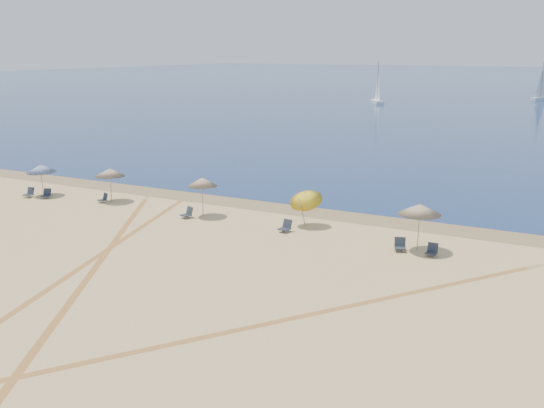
% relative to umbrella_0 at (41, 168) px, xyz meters
% --- Properties ---
extents(ocean, '(500.00, 500.00, 0.00)m').
position_rel_umbrella_0_xyz_m(ocean, '(18.43, 205.68, -2.00)').
color(ocean, '#0C2151').
rests_on(ocean, ground).
extents(wet_sand, '(500.00, 500.00, 0.00)m').
position_rel_umbrella_0_xyz_m(wet_sand, '(18.43, 4.68, -2.00)').
color(wet_sand, olive).
rests_on(wet_sand, ground).
extents(umbrella_0, '(2.10, 2.11, 2.35)m').
position_rel_umbrella_0_xyz_m(umbrella_0, '(0.00, 0.00, 0.00)').
color(umbrella_0, gray).
rests_on(umbrella_0, ground).
extents(umbrella_1, '(2.08, 2.09, 2.41)m').
position_rel_umbrella_0_xyz_m(umbrella_1, '(5.65, 0.89, 0.06)').
color(umbrella_1, gray).
rests_on(umbrella_1, ground).
extents(umbrella_2, '(1.88, 1.88, 2.57)m').
position_rel_umbrella_0_xyz_m(umbrella_2, '(13.55, 0.51, 0.22)').
color(umbrella_2, gray).
rests_on(umbrella_2, ground).
extents(umbrella_3, '(1.98, 2.01, 2.52)m').
position_rel_umbrella_0_xyz_m(umbrella_3, '(20.35, 1.28, -0.20)').
color(umbrella_3, gray).
rests_on(umbrella_3, ground).
extents(umbrella_4, '(2.25, 2.25, 2.61)m').
position_rel_umbrella_0_xyz_m(umbrella_4, '(27.53, -0.22, 0.26)').
color(umbrella_4, gray).
rests_on(umbrella_4, ground).
extents(chair_0, '(0.60, 0.70, 0.70)m').
position_rel_umbrella_0_xyz_m(chair_0, '(-0.52, -0.81, -1.70)').
color(chair_0, black).
rests_on(chair_0, ground).
extents(chair_1, '(0.74, 0.79, 0.67)m').
position_rel_umbrella_0_xyz_m(chair_1, '(0.83, -0.46, -1.71)').
color(chair_1, black).
rests_on(chair_1, ground).
extents(chair_2, '(0.72, 0.77, 0.64)m').
position_rel_umbrella_0_xyz_m(chair_2, '(5.38, 0.38, -1.73)').
color(chair_2, black).
rests_on(chair_2, ground).
extents(chair_3, '(0.79, 0.85, 0.70)m').
position_rel_umbrella_0_xyz_m(chair_3, '(12.94, -0.33, -1.70)').
color(chair_3, black).
rests_on(chair_3, ground).
extents(chair_4, '(0.72, 0.80, 0.71)m').
position_rel_umbrella_0_xyz_m(chair_4, '(19.81, -0.26, -1.69)').
color(chair_4, black).
rests_on(chair_4, ground).
extents(chair_5, '(0.77, 0.83, 0.70)m').
position_rel_umbrella_0_xyz_m(chair_5, '(26.72, -0.67, -1.70)').
color(chair_5, black).
rests_on(chair_5, ground).
extents(chair_6, '(0.56, 0.65, 0.66)m').
position_rel_umbrella_0_xyz_m(chair_6, '(28.41, -0.73, -1.72)').
color(chair_6, black).
rests_on(chair_6, ground).
extents(sailboat_0, '(3.77, 5.28, 7.89)m').
position_rel_umbrella_0_xyz_m(sailboat_0, '(26.37, 112.53, 0.38)').
color(sailboat_0, white).
rests_on(sailboat_0, ocean).
extents(sailboat_1, '(4.11, 5.55, 8.36)m').
position_rel_umbrella_0_xyz_m(sailboat_1, '(-2.32, 88.52, 0.52)').
color(sailboat_1, white).
rests_on(sailboat_1, ocean).
extents(tire_tracks, '(50.20, 41.17, 0.00)m').
position_rel_umbrella_0_xyz_m(tire_tracks, '(17.33, -9.94, -2.00)').
color(tire_tracks, tan).
rests_on(tire_tracks, ground).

